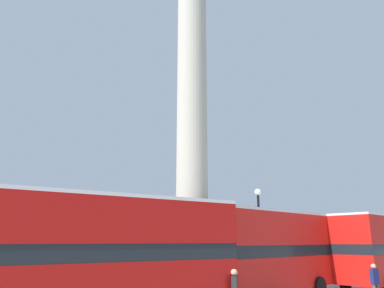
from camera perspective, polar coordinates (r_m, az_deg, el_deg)
monument_column at (r=21.04m, az=0.00°, el=-0.52°), size 6.17×6.17×26.39m
bus_b at (r=13.07m, az=-15.46°, el=-15.96°), size 10.53×3.56×4.30m
bus_c at (r=19.09m, az=9.10°, el=-15.65°), size 11.63×3.54×4.31m
equestrian_statue at (r=29.19m, az=9.89°, el=-16.88°), size 3.12×2.30×5.41m
street_lamp at (r=21.75m, az=10.31°, el=-13.97°), size 0.37×0.37×5.71m
pedestrian_near_lamp at (r=20.52m, az=26.11°, el=-18.21°), size 0.48×0.24×1.77m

